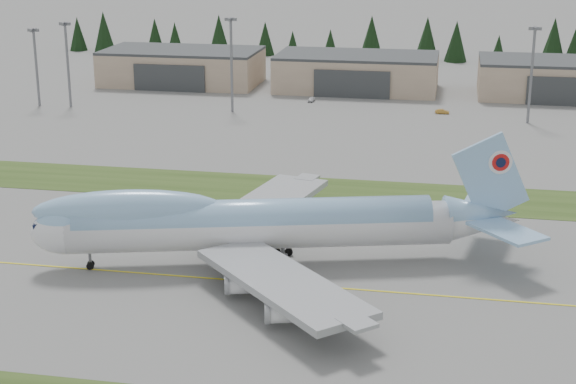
% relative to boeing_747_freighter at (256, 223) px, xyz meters
% --- Properties ---
extents(ground, '(7000.00, 7000.00, 0.00)m').
position_rel_boeing_747_freighter_xyz_m(ground, '(13.96, -6.81, -6.55)').
color(ground, slate).
rests_on(ground, ground).
extents(grass_strip_far, '(400.00, 18.00, 0.08)m').
position_rel_boeing_747_freighter_xyz_m(grass_strip_far, '(13.96, 38.19, -6.55)').
color(grass_strip_far, '#31491A').
rests_on(grass_strip_far, ground).
extents(taxiway_line_main, '(400.00, 0.40, 0.02)m').
position_rel_boeing_747_freighter_xyz_m(taxiway_line_main, '(13.96, -6.81, -6.55)').
color(taxiway_line_main, yellow).
rests_on(taxiway_line_main, ground).
extents(boeing_747_freighter, '(75.48, 62.89, 19.87)m').
position_rel_boeing_747_freighter_xyz_m(boeing_747_freighter, '(0.00, 0.00, 0.00)').
color(boeing_747_freighter, white).
rests_on(boeing_747_freighter, ground).
extents(hangar_left, '(48.00, 26.60, 10.80)m').
position_rel_boeing_747_freighter_xyz_m(hangar_left, '(-56.04, 143.09, -1.16)').
color(hangar_left, tan).
rests_on(hangar_left, ground).
extents(hangar_center, '(48.00, 26.60, 10.80)m').
position_rel_boeing_747_freighter_xyz_m(hangar_center, '(-1.04, 143.09, -1.16)').
color(hangar_center, tan).
rests_on(hangar_center, ground).
extents(hangar_right, '(48.00, 26.60, 10.80)m').
position_rel_boeing_747_freighter_xyz_m(hangar_right, '(58.96, 143.09, -1.16)').
color(hangar_right, tan).
rests_on(hangar_right, ground).
extents(floodlight_masts, '(180.27, 9.79, 24.98)m').
position_rel_boeing_747_freighter_xyz_m(floodlight_masts, '(2.73, 103.40, 9.51)').
color(floodlight_masts, slate).
rests_on(floodlight_masts, ground).
extents(service_vehicle_a, '(1.75, 3.84, 1.28)m').
position_rel_boeing_747_freighter_xyz_m(service_vehicle_a, '(-11.62, 122.49, -6.55)').
color(service_vehicle_a, silver).
rests_on(service_vehicle_a, ground).
extents(service_vehicle_b, '(3.76, 1.49, 1.22)m').
position_rel_boeing_747_freighter_xyz_m(service_vehicle_b, '(25.28, 113.20, -6.55)').
color(service_vehicle_b, '#B27D2C').
rests_on(service_vehicle_b, ground).
extents(conifer_belt, '(269.30, 14.74, 16.13)m').
position_rel_boeing_747_freighter_xyz_m(conifer_belt, '(12.48, 205.28, 0.51)').
color(conifer_belt, black).
rests_on(conifer_belt, ground).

